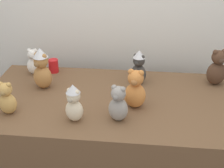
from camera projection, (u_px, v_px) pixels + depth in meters
The scene contains 10 objects.
display_table at pixel (112, 138), 2.38m from camera, with size 1.87×0.96×0.70m, color brown.
teddy_bear_charcoal at pixel (139, 67), 2.37m from camera, with size 0.15×0.14×0.27m.
teddy_bear_caramel at pixel (42, 69), 2.28m from camera, with size 0.18×0.17×0.32m.
teddy_bear_ginger at pixel (135, 90), 2.06m from camera, with size 0.16×0.14×0.28m.
teddy_bear_snow at pixel (34, 62), 2.51m from camera, with size 0.12×0.11×0.22m.
teddy_bear_honey at pixel (7, 99), 2.00m from camera, with size 0.13×0.11×0.23m.
teddy_bear_cream at pixel (74, 103), 1.92m from camera, with size 0.14×0.13×0.26m.
teddy_bear_ash at pixel (118, 104), 1.93m from camera, with size 0.15×0.14×0.25m.
teddy_bear_cocoa at pixel (217, 68), 2.34m from camera, with size 0.17×0.16×0.29m.
party_cup_red at pixel (54, 66), 2.57m from camera, with size 0.08×0.08×0.11m, color red.
Camera 1 is at (0.20, -1.63, 1.84)m, focal length 49.69 mm.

